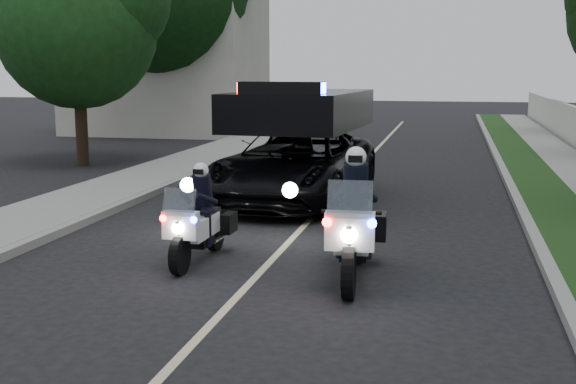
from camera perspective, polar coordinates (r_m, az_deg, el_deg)
name	(u,v)px	position (r m, az deg, el deg)	size (l,w,h in m)	color
curb_right	(520,208)	(16.02, 17.55, -1.16)	(0.20, 60.00, 0.15)	gray
grass_verge	(556,209)	(16.10, 20.03, -1.24)	(1.20, 60.00, 0.16)	#193814
curb_left	(151,193)	(17.33, -10.55, -0.08)	(0.20, 60.00, 0.15)	gray
sidewalk_left	(107,191)	(17.78, -13.81, 0.06)	(2.00, 60.00, 0.16)	gray
building_far	(167,55)	(34.13, -9.33, 10.45)	(8.00, 6.00, 7.00)	#A8A396
lane_marking	(326,203)	(16.19, 2.93, -0.86)	(0.12, 50.00, 0.01)	#BFB78C
police_moto_left	(200,261)	(11.46, -6.86, -5.37)	(0.63, 1.80, 1.53)	white
police_moto_right	(353,279)	(10.53, 5.09, -6.70)	(0.77, 2.20, 1.87)	silver
police_suv	(296,201)	(16.44, 0.60, -0.70)	(2.72, 5.87, 2.85)	black
bicycle	(337,139)	(30.91, 3.82, 4.16)	(0.58, 1.68, 0.88)	black
cyclist	(337,139)	(30.91, 3.82, 4.16)	(0.55, 0.37, 1.54)	black
tree_left_near	(83,165)	(23.24, -15.57, 2.00)	(4.75, 4.75, 7.92)	#164015
tree_left_far	(168,136)	(32.17, -9.31, 4.27)	(7.08, 7.08, 11.80)	#103310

